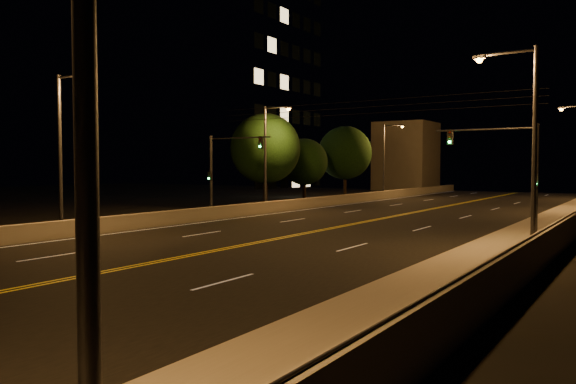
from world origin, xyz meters
The scene contains 20 objects.
road centered at (0.00, 20.00, 0.01)m, with size 18.00×120.00×0.02m, color black.
sidewalk centered at (10.80, 20.00, 0.15)m, with size 3.60×120.00×0.30m, color gray.
curb centered at (8.93, 20.00, 0.07)m, with size 0.14×120.00×0.15m, color gray.
parapet_wall centered at (12.45, 20.00, 0.80)m, with size 0.30×120.00×1.00m, color gray.
jersey_barrier centered at (-9.40, 20.00, 0.45)m, with size 0.45×120.00×0.89m, color gray.
distant_building_left centered at (-16.00, 78.30, 5.13)m, with size 8.00×8.00×10.27m, color #6D665C.
parapet_rail centered at (12.45, 20.00, 1.33)m, with size 0.06×0.06×120.00m, color black.
lane_markings centered at (0.00, 19.93, 0.02)m, with size 17.32×116.00×0.00m.
streetlight_0 centered at (11.50, -0.06, 4.89)m, with size 2.55×0.28×8.40m.
streetlight_1 centered at (11.50, 20.89, 4.89)m, with size 2.55×0.28×8.40m.
streetlight_4 centered at (-9.90, 14.90, 4.89)m, with size 2.55×0.28×8.40m.
streetlight_5 centered at (-9.90, 33.31, 4.89)m, with size 2.55×0.28×8.40m.
streetlight_6 centered at (-9.90, 56.65, 4.89)m, with size 2.55×0.28×8.40m.
traffic_signal_right centered at (9.96, 26.31, 3.66)m, with size 5.11×0.31×5.73m.
traffic_signal_left centered at (-8.76, 26.31, 3.66)m, with size 5.11×0.31×5.73m.
overhead_wires centered at (0.00, 29.50, 7.40)m, with size 22.00×0.03×0.83m.
building_tower centered at (-30.95, 50.41, 14.83)m, with size 24.00×15.00×30.80m.
tree_0 centered at (-12.39, 36.39, 5.18)m, with size 6.06×6.06×8.21m.
tree_1 centered at (-14.40, 46.10, 4.09)m, with size 4.79×4.79×6.49m.
tree_2 centered at (-13.51, 53.42, 5.15)m, with size 6.02×6.02×8.17m.
Camera 1 is at (15.82, -3.09, 3.67)m, focal length 35.00 mm.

